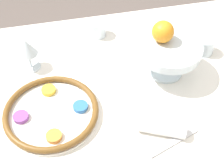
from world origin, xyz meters
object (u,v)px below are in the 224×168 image
Objects in this scene: napkin_roll at (162,128)px; cup_mid at (205,46)px; wine_glass at (27,49)px; fruit_stand at (169,51)px; cup_near at (97,29)px; seder_plate at (51,112)px; orange_fruit at (163,32)px.

napkin_roll is 0.42m from cup_mid.
wine_glass is 0.56× the size of fruit_stand.
cup_near is at bearing 26.07° from wine_glass.
fruit_stand reaches higher than napkin_roll.
seder_plate is 0.62m from cup_mid.
fruit_stand is 2.97× the size of orange_fruit.
cup_near is (-0.20, 0.26, -0.07)m from fruit_stand.
wine_glass is (-0.05, 0.24, 0.07)m from seder_plate.
fruit_stand is at bearing -52.96° from cup_near.
fruit_stand is 1.50× the size of napkin_roll.
wine_glass reaches higher than cup_mid.
cup_near reaches higher than napkin_roll.
seder_plate is 2.42× the size of wine_glass.
wine_glass is at bearing 134.59° from napkin_roll.
seder_plate is 0.44m from fruit_stand.
cup_near is at bearing 59.48° from seder_plate.
cup_mid is (0.28, 0.32, 0.01)m from napkin_roll.
wine_glass is 1.67× the size of orange_fruit.
napkin_roll is at bearing -78.84° from cup_near.
napkin_roll is (-0.08, -0.27, -0.14)m from orange_fruit.
cup_near is at bearing 101.16° from napkin_roll.
wine_glass reaches higher than fruit_stand.
fruit_stand is at bearing 68.16° from napkin_roll.
seder_plate is 4.24× the size of cup_mid.
seder_plate is 1.36× the size of fruit_stand.
wine_glass is 0.49m from fruit_stand.
napkin_roll is (0.32, -0.14, 0.01)m from seder_plate.
orange_fruit reaches higher than seder_plate.
seder_plate is at bearing -165.64° from fruit_stand.
seder_plate is 0.25m from wine_glass.
orange_fruit is 1.05× the size of cup_mid.
napkin_roll is 2.07× the size of cup_mid.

